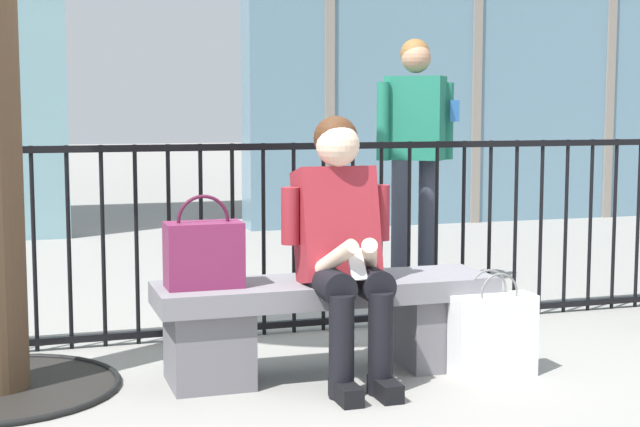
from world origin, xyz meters
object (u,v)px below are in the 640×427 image
Objects in this scene: seated_person_with_phone at (342,240)px; handbag_on_bench at (204,253)px; bystander_at_railing at (415,145)px; stone_bench at (326,317)px; shopping_bag at (493,334)px.

seated_person_with_phone is 2.92× the size of handbag_on_bench.
bystander_at_railing is at bearing 58.18° from seated_person_with_phone.
stone_bench is at bearing 0.99° from handbag_on_bench.
stone_bench is 3.22× the size of shopping_bag.
bystander_at_railing is (1.21, 1.76, 0.73)m from stone_bench.
handbag_on_bench is 0.24× the size of bystander_at_railing.
stone_bench is 3.85× the size of handbag_on_bench.
handbag_on_bench is at bearing -179.01° from stone_bench.
seated_person_with_phone is 0.63m from handbag_on_bench.
shopping_bag is 0.29× the size of bystander_at_railing.
handbag_on_bench is (-0.58, -0.01, 0.33)m from stone_bench.
stone_bench is 0.40m from seated_person_with_phone.
stone_bench is 1.32× the size of seated_person_with_phone.
shopping_bag is at bearing -11.17° from handbag_on_bench.
seated_person_with_phone is at bearing -75.34° from stone_bench.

